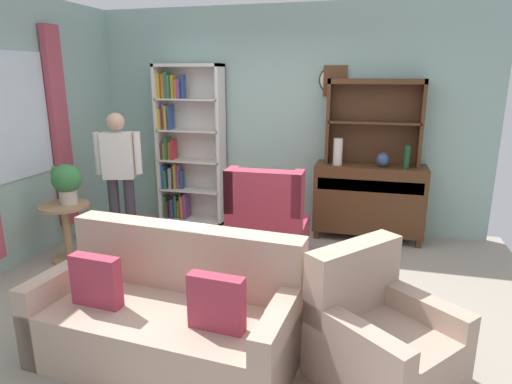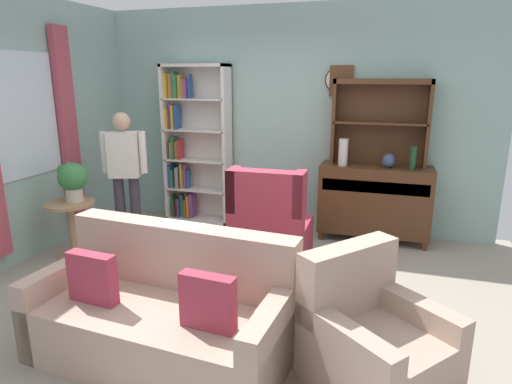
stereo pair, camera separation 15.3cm
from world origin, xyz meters
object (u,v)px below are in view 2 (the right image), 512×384
at_px(bookshelf, 192,147).
at_px(vase_tall, 343,152).
at_px(couch_floral, 164,315).
at_px(armchair_floral, 373,343).
at_px(person_reading, 125,169).
at_px(vase_round, 389,161).
at_px(wingback_chair, 270,228).
at_px(sideboard_hutch, 381,111).
at_px(coffee_table, 230,269).
at_px(plant_stand, 72,224).
at_px(potted_plant_large, 72,179).
at_px(book_stack, 238,265).
at_px(bottle_wine, 413,158).
at_px(sideboard, 374,200).

relative_size(bookshelf, vase_tall, 6.61).
distance_m(vase_tall, couch_floral, 2.98).
distance_m(armchair_floral, person_reading, 3.42).
height_order(armchair_floral, person_reading, person_reading).
relative_size(vase_round, wingback_chair, 0.16).
height_order(sideboard_hutch, person_reading, sideboard_hutch).
xyz_separation_m(vase_tall, coffee_table, (-0.71, -1.95, -0.73)).
height_order(armchair_floral, plant_stand, armchair_floral).
height_order(potted_plant_large, book_stack, potted_plant_large).
distance_m(vase_round, book_stack, 2.41).
relative_size(bottle_wine, coffee_table, 0.34).
distance_m(wingback_chair, potted_plant_large, 2.19).
height_order(sideboard, plant_stand, sideboard).
bearing_deg(plant_stand, sideboard_hutch, 27.69).
bearing_deg(person_reading, sideboard, 19.56).
bearing_deg(sideboard, sideboard_hutch, 90.00).
relative_size(bottle_wine, book_stack, 1.23).
bearing_deg(potted_plant_large, person_reading, 55.26).
bearing_deg(sideboard_hutch, wingback_chair, -132.36).
distance_m(potted_plant_large, person_reading, 0.59).
relative_size(couch_floral, person_reading, 1.19).
bearing_deg(bottle_wine, potted_plant_large, -158.46).
bearing_deg(potted_plant_large, sideboard, 25.31).
distance_m(bookshelf, armchair_floral, 3.83).
height_order(bookshelf, plant_stand, bookshelf).
xyz_separation_m(bookshelf, person_reading, (-0.35, -1.07, -0.11)).
height_order(wingback_chair, person_reading, person_reading).
xyz_separation_m(bookshelf, potted_plant_large, (-0.69, -1.55, -0.14)).
bearing_deg(bookshelf, sideboard, -2.00).
relative_size(couch_floral, plant_stand, 2.95).
bearing_deg(sideboard_hutch, couch_floral, -114.12).
xyz_separation_m(armchair_floral, coffee_table, (-1.23, 0.66, 0.06)).
relative_size(sideboard_hutch, coffee_table, 1.38).
relative_size(bookshelf, armchair_floral, 1.95).
bearing_deg(potted_plant_large, wingback_chair, 12.39).
xyz_separation_m(couch_floral, wingback_chair, (0.29, 1.80, 0.07)).
relative_size(sideboard_hutch, book_stack, 5.03).
relative_size(vase_tall, book_stack, 1.45).
bearing_deg(bookshelf, couch_floral, -69.05).
height_order(vase_round, wingback_chair, vase_round).
relative_size(couch_floral, book_stack, 8.52).
bearing_deg(sideboard_hutch, bookshelf, -179.42).
distance_m(vase_round, armchair_floral, 2.72).
distance_m(coffee_table, book_stack, 0.16).
relative_size(bottle_wine, potted_plant_large, 0.63).
height_order(person_reading, book_stack, person_reading).
bearing_deg(vase_round, coffee_table, -122.02).
xyz_separation_m(plant_stand, person_reading, (0.35, 0.55, 0.52)).
bearing_deg(sideboard_hutch, plant_stand, -152.31).
height_order(couch_floral, person_reading, person_reading).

